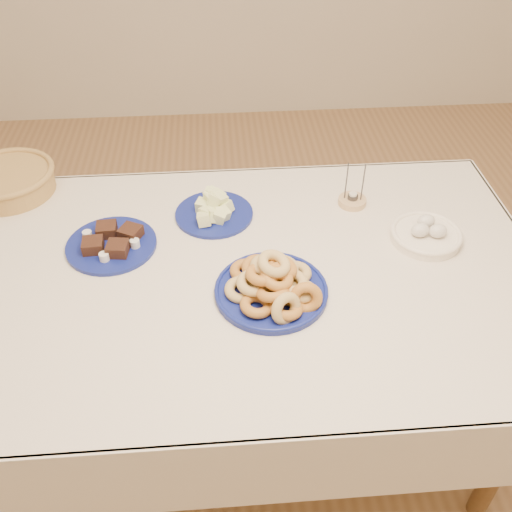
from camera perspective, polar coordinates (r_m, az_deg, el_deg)
name	(u,v)px	position (r m, az deg, el deg)	size (l,w,h in m)	color
ground	(255,418)	(2.23, -0.10, -15.92)	(5.00, 5.00, 0.00)	#996F48
dining_table	(255,297)	(1.73, -0.13, -4.10)	(1.71, 1.11, 0.75)	brown
donut_platter	(273,285)	(1.56, 1.70, -2.90)	(0.42, 0.42, 0.14)	navy
melon_plate	(214,210)	(1.85, -4.22, 4.61)	(0.27, 0.27, 0.09)	navy
brownie_plate	(112,243)	(1.78, -14.24, 1.27)	(0.31, 0.31, 0.05)	navy
wicker_basket	(8,180)	(2.13, -23.58, 6.97)	(0.42, 0.42, 0.08)	olive
candle_holder	(352,200)	(1.93, 9.61, 5.52)	(0.11, 0.11, 0.16)	tan
egg_bowl	(426,234)	(1.83, 16.65, 2.12)	(0.23, 0.23, 0.07)	white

